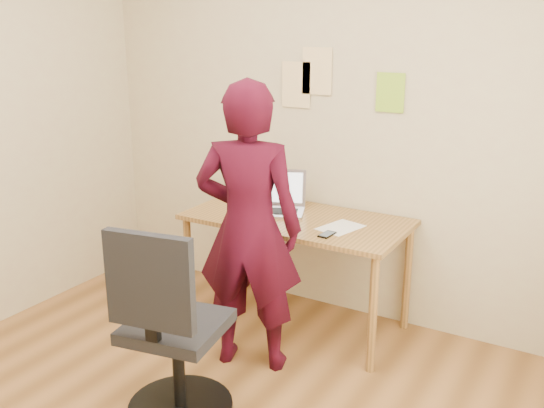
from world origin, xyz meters
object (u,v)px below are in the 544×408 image
Objects in this scene: person at (249,228)px; phone at (327,234)px; laptop at (277,203)px; desk at (297,230)px; office_chair at (170,339)px.

phone is at bearing -150.74° from person.
phone is (0.49, -0.27, -0.05)m from laptop.
desk is 0.23m from laptop.
person is (-0.01, -0.55, 0.18)m from desk.
office_chair reaches higher than laptop.
phone is at bearing -51.09° from laptop.
desk is 11.14× the size of phone.
laptop is 3.52× the size of phone.
office_chair is 0.76m from person.
person is at bearing -128.58° from phone.
desk is at bearing -108.59° from person.
office_chair is at bearing -105.77° from phone.
desk is at bearing 77.55° from office_chair.
phone is 1.10m from office_chair.
laptop is at bearing -92.61° from person.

